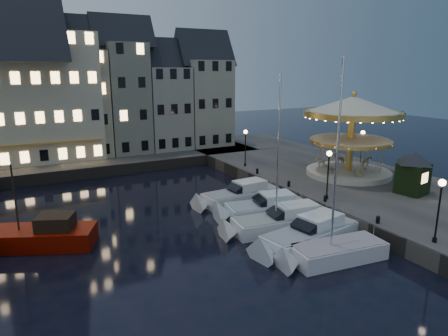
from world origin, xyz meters
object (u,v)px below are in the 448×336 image
bollard_a (378,219)px  ticket_kiosk (414,166)px  streetlamp_a (440,202)px  motorboat_c (281,222)px  carousel (352,121)px  streetlamp_d (362,143)px  streetlamp_b (328,168)px  motorboat_b (307,236)px  motorboat_d (263,209)px  motorboat_a (331,254)px  bollard_b (325,198)px  red_fishing_boat (38,237)px  bollard_d (257,171)px  bollard_c (289,183)px  streetlamp_c (245,143)px  motorboat_e (238,196)px

bollard_a → ticket_kiosk: bearing=23.6°
streetlamp_a → motorboat_c: (-5.66, 8.73, -3.34)m
streetlamp_a → carousel: 17.05m
streetlamp_d → ticket_kiosk: ticket_kiosk is taller
streetlamp_b → motorboat_b: streetlamp_b is taller
motorboat_d → ticket_kiosk: (12.91, -4.24, 3.17)m
bollard_a → motorboat_a: size_ratio=0.05×
bollard_b → motorboat_a: 8.42m
bollard_a → red_fishing_boat: (-21.73, 10.33, -0.89)m
streetlamp_b → motorboat_b: 7.75m
streetlamp_d → bollard_d: size_ratio=7.32×
bollard_a → motorboat_b: bearing=160.5°
bollard_b → streetlamp_a: bearing=-86.4°
streetlamp_d → red_fishing_boat: (-33.63, -2.67, -3.31)m
streetlamp_b → motorboat_a: bearing=-130.0°
motorboat_c → red_fishing_boat: motorboat_c is taller
streetlamp_b → bollard_c: size_ratio=7.32×
streetlamp_b → bollard_b: (-0.60, -0.50, -2.41)m
motorboat_b → red_fishing_boat: 18.86m
motorboat_b → carousel: carousel is taller
streetlamp_c → motorboat_e: (-5.29, -7.58, -3.37)m
streetlamp_c → motorboat_c: size_ratio=0.34×
streetlamp_d → bollard_c: size_ratio=7.32×
carousel → streetlamp_c: bearing=131.5°
bollard_a → motorboat_a: motorboat_a is taller
streetlamp_b → bollard_d: (-0.60, 10.00, -2.41)m
streetlamp_d → motorboat_b: (-16.83, -11.25, -3.37)m
streetlamp_c → bollard_c: 9.34m
streetlamp_b → ticket_kiosk: 8.06m
streetlamp_d → motorboat_e: size_ratio=0.48×
motorboat_c → red_fishing_boat: size_ratio=1.46×
bollard_c → carousel: size_ratio=0.06×
streetlamp_c → motorboat_a: motorboat_a is taller
bollard_c → motorboat_e: motorboat_e is taller
bollard_b → ticket_kiosk: 8.79m
bollard_c → motorboat_c: bearing=-131.3°
bollard_b → ticket_kiosk: size_ratio=0.13×
motorboat_b → motorboat_e: bearing=88.6°
bollard_a → bollard_c: size_ratio=1.00×
bollard_c → streetlamp_b: bearing=-82.4°
bollard_d → motorboat_c: bearing=-114.2°
streetlamp_b → bollard_a: streetlamp_b is taller
streetlamp_a → motorboat_d: size_ratio=0.52×
bollard_c → ticket_kiosk: bearing=-39.6°
streetlamp_a → ticket_kiosk: (7.70, 7.63, -0.20)m
motorboat_d → red_fishing_boat: bearing=171.8°
streetlamp_c → motorboat_d: streetlamp_c is taller
streetlamp_b → ticket_kiosk: ticket_kiosk is taller
bollard_d → carousel: (8.09, -4.97, 5.39)m
streetlamp_a → bollard_b: bearing=93.6°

